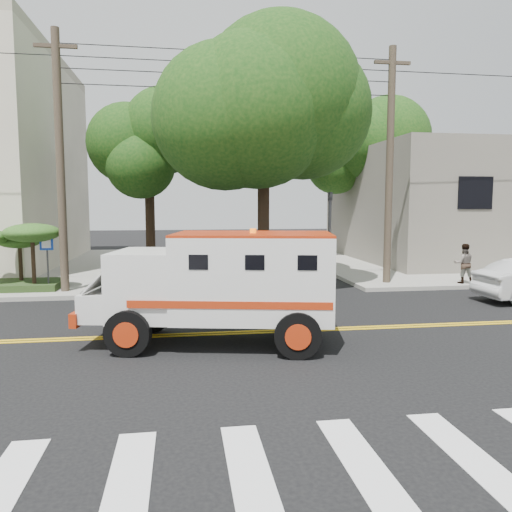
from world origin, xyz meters
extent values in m
plane|color=black|center=(0.00, 0.00, 0.00)|extent=(100.00, 100.00, 0.00)
cube|color=gray|center=(13.50, 13.50, 0.07)|extent=(17.00, 17.00, 0.15)
cube|color=slate|center=(15.00, 14.00, 3.15)|extent=(14.00, 12.00, 6.00)
cylinder|color=#382D23|center=(-5.60, 6.00, 4.50)|extent=(0.28, 0.28, 9.00)
cylinder|color=#382D23|center=(6.30, 6.20, 4.50)|extent=(0.28, 0.28, 9.00)
cylinder|color=black|center=(1.50, 6.50, 3.50)|extent=(0.44, 0.44, 7.00)
sphere|color=#0E350E|center=(1.50, 6.50, 7.00)|extent=(5.32, 5.32, 5.32)
sphere|color=#0E350E|center=(2.64, 5.74, 7.57)|extent=(4.56, 4.56, 4.56)
cylinder|color=black|center=(-3.00, 12.00, 2.80)|extent=(0.44, 0.44, 5.60)
sphere|color=#0E350E|center=(-3.00, 12.00, 5.60)|extent=(3.92, 3.92, 3.92)
sphere|color=#0E350E|center=(-2.16, 11.44, 6.02)|extent=(3.36, 3.36, 3.36)
cylinder|color=black|center=(8.50, 16.00, 2.97)|extent=(0.44, 0.44, 5.95)
sphere|color=#0E350E|center=(8.50, 16.00, 5.95)|extent=(4.20, 4.20, 4.20)
sphere|color=#0E350E|center=(9.40, 15.40, 6.40)|extent=(3.60, 3.60, 3.60)
cylinder|color=#3F3F42|center=(3.80, 5.60, 1.80)|extent=(0.12, 0.12, 3.60)
imported|color=#3F3F42|center=(3.80, 5.60, 3.15)|extent=(0.15, 0.18, 0.90)
cylinder|color=#3F3F42|center=(-6.20, 6.20, 1.00)|extent=(0.06, 0.06, 2.00)
cube|color=#0C33A5|center=(-6.20, 6.14, 1.80)|extent=(0.45, 0.03, 0.45)
cube|color=#1E3314|center=(-7.50, 6.80, 0.27)|extent=(3.20, 2.00, 0.24)
cylinder|color=black|center=(-7.40, 7.20, 1.07)|extent=(0.14, 0.14, 1.36)
ellipsoid|color=#1E4715|center=(-7.40, 7.20, 1.83)|extent=(1.55, 1.55, 0.54)
cylinder|color=black|center=(-6.70, 6.30, 1.23)|extent=(0.14, 0.14, 1.68)
ellipsoid|color=#1E4715|center=(-6.70, 6.30, 2.17)|extent=(1.91, 1.91, 0.66)
cube|color=silver|center=(0.01, -1.05, 1.55)|extent=(3.79, 2.67, 1.86)
cube|color=silver|center=(-2.33, -0.59, 1.37)|extent=(1.77, 2.19, 1.51)
cube|color=black|center=(-3.01, -0.45, 1.77)|extent=(0.35, 1.49, 0.62)
cube|color=silver|center=(-3.24, -0.41, 0.93)|extent=(1.13, 1.89, 0.62)
cube|color=#A9290D|center=(-3.68, -0.32, 0.71)|extent=(0.53, 1.90, 0.31)
cube|color=#A9290D|center=(0.01, -1.05, 2.51)|extent=(3.79, 2.67, 0.05)
cylinder|color=black|center=(-2.70, -1.53, 0.49)|extent=(1.01, 0.47, 0.97)
cylinder|color=black|center=(-2.31, 0.42, 0.49)|extent=(1.01, 0.47, 0.97)
cylinder|color=black|center=(0.78, -2.22, 0.49)|extent=(1.01, 0.47, 0.97)
cylinder|color=black|center=(1.16, -0.27, 0.49)|extent=(1.01, 0.47, 0.97)
imported|color=gray|center=(8.57, 8.22, 1.02)|extent=(0.71, 0.55, 1.74)
imported|color=gray|center=(9.09, 5.50, 0.91)|extent=(0.87, 0.76, 1.52)
camera|label=1|loc=(-1.56, -11.99, 3.18)|focal=35.00mm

